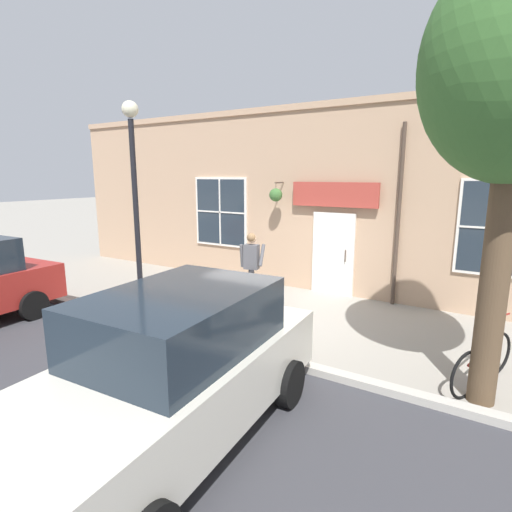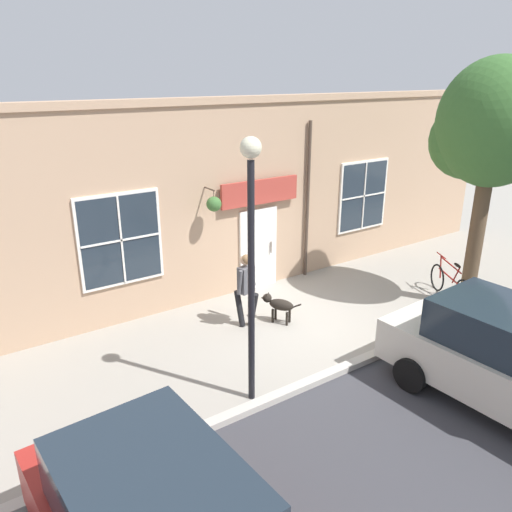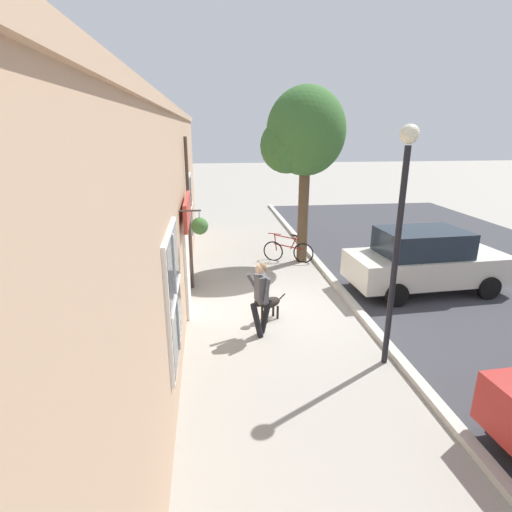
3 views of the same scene
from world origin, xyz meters
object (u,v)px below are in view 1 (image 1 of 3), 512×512
pedestrian_walking (252,261)px  dog_on_leash (271,291)px  leaning_bicycle (483,361)px  parked_car_mid_block (173,369)px  street_lamp (134,180)px

pedestrian_walking → dog_on_leash: (0.26, 0.70, -0.58)m
leaning_bicycle → parked_car_mid_block: size_ratio=0.37×
leaning_bicycle → pedestrian_walking: bearing=-107.8°
pedestrian_walking → leaning_bicycle: bearing=72.2°
street_lamp → leaning_bicycle: bearing=95.9°
dog_on_leash → parked_car_mid_block: size_ratio=0.20×
pedestrian_walking → leaning_bicycle: pedestrian_walking is taller
dog_on_leash → street_lamp: 3.80m
pedestrian_walking → street_lamp: street_lamp is taller
dog_on_leash → leaning_bicycle: leaning_bicycle is taller
pedestrian_walking → street_lamp: size_ratio=0.38×
parked_car_mid_block → street_lamp: (-2.60, -3.38, 2.05)m
pedestrian_walking → parked_car_mid_block: size_ratio=0.38×
pedestrian_walking → leaning_bicycle: 5.26m
leaning_bicycle → street_lamp: 6.86m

